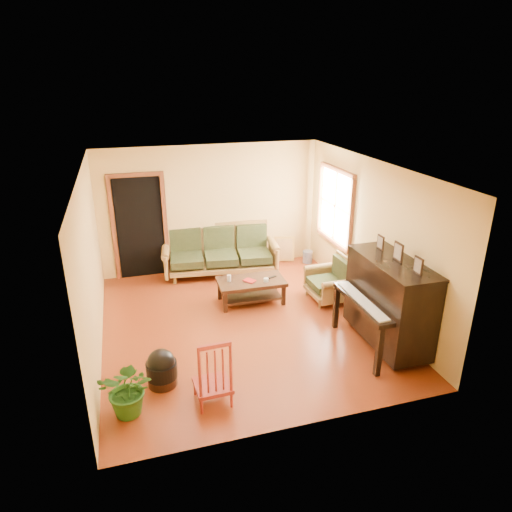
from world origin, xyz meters
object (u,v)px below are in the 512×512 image
object	(u,v)px
sofa	(221,251)
coffee_table	(251,291)
red_chair	(212,369)
ceramic_crock	(308,257)
piano	(389,304)
armchair	(328,279)
footstool	(162,372)
potted_plant	(129,389)

from	to	relation	value
sofa	coffee_table	distance (m)	1.46
red_chair	ceramic_crock	size ratio (longest dim) A/B	3.55
piano	red_chair	distance (m)	2.85
sofa	armchair	bearing A→B (deg)	-39.48
armchair	footstool	distance (m)	3.58
coffee_table	footstool	distance (m)	2.65
coffee_table	footstool	world-z (taller)	coffee_table
potted_plant	red_chair	bearing A→B (deg)	-3.22
sofa	ceramic_crock	distance (m)	1.99
coffee_table	piano	size ratio (longest dim) A/B	0.76
sofa	armchair	size ratio (longest dim) A/B	2.83
sofa	potted_plant	world-z (taller)	sofa
coffee_table	potted_plant	world-z (taller)	potted_plant
coffee_table	potted_plant	xyz separation A→B (m)	(-2.21, -2.42, 0.14)
armchair	potted_plant	xyz separation A→B (m)	(-3.59, -2.13, -0.05)
ceramic_crock	coffee_table	bearing A→B (deg)	-139.68
sofa	potted_plant	distance (m)	4.30
coffee_table	ceramic_crock	size ratio (longest dim) A/B	4.46
piano	ceramic_crock	xyz separation A→B (m)	(0.12, 3.38, -0.56)
armchair	ceramic_crock	xyz separation A→B (m)	(0.33, 1.74, -0.27)
sofa	footstool	world-z (taller)	sofa
piano	ceramic_crock	size ratio (longest dim) A/B	5.86
coffee_table	piano	xyz separation A→B (m)	(1.58, -1.93, 0.48)
sofa	red_chair	world-z (taller)	sofa
footstool	ceramic_crock	distance (m)	4.88
ceramic_crock	potted_plant	distance (m)	5.51
armchair	ceramic_crock	bearing A→B (deg)	77.66
red_chair	sofa	bearing A→B (deg)	73.76
piano	potted_plant	size ratio (longest dim) A/B	2.18
piano	ceramic_crock	distance (m)	3.42
sofa	footstool	distance (m)	3.71
potted_plant	sofa	bearing A→B (deg)	62.82
sofa	ceramic_crock	size ratio (longest dim) A/B	8.61
coffee_table	red_chair	xyz separation A→B (m)	(-1.21, -2.48, 0.26)
red_chair	ceramic_crock	distance (m)	4.90
coffee_table	armchair	bearing A→B (deg)	-12.05
red_chair	potted_plant	world-z (taller)	red_chair
footstool	potted_plant	distance (m)	0.65
sofa	potted_plant	size ratio (longest dim) A/B	3.20
red_chair	potted_plant	bearing A→B (deg)	174.43
piano	armchair	bearing A→B (deg)	97.71
coffee_table	piano	bearing A→B (deg)	-50.68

